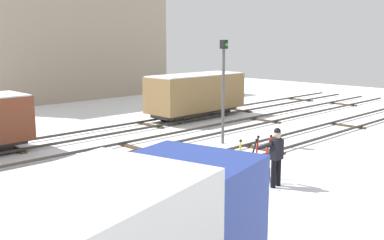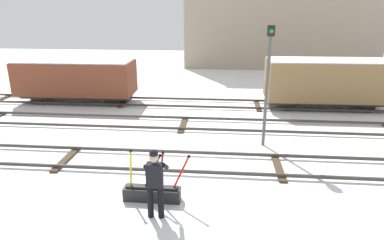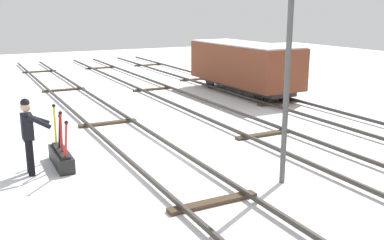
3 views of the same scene
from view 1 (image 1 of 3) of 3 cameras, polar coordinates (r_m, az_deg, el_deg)
name	(u,v)px [view 1 (image 1 of 3)]	position (r m, az deg, el deg)	size (l,w,h in m)	color
ground_plane	(202,168)	(15.44, 1.30, -6.11)	(60.00, 60.00, 0.00)	white
track_main_line	(202,165)	(15.41, 1.30, -5.73)	(44.00, 1.94, 0.18)	#38332D
track_siding_near	(134,146)	(18.17, -7.36, -3.33)	(44.00, 1.94, 0.18)	#38332D
track_siding_far	(90,134)	(20.84, -12.87, -1.76)	(44.00, 1.94, 0.18)	#38332D
switch_lever_frame	(251,175)	(13.90, 7.55, -6.98)	(1.80, 0.38, 1.45)	black
rail_worker	(276,153)	(13.47, 10.66, -4.21)	(0.54, 0.66, 1.80)	black
signal_post	(223,82)	(18.57, 4.04, 4.88)	(0.24, 0.32, 4.34)	#4C4C4C
apartment_building	(62,37)	(35.45, -16.28, 10.18)	(16.01, 5.98, 9.12)	gray
freight_car_far_end	(196,93)	(24.84, 0.53, 3.45)	(5.97, 2.24, 2.47)	#2D2B28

